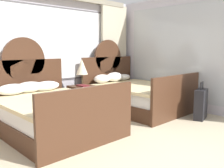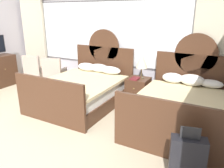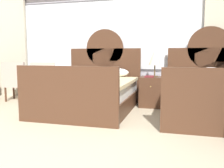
{
  "view_description": "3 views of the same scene",
  "coord_description": "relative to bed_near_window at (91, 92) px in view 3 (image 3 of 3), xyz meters",
  "views": [
    {
      "loc": [
        -2.15,
        -1.41,
        1.46
      ],
      "look_at": [
        1.1,
        2.0,
        0.78
      ],
      "focal_mm": 39.8,
      "sensor_mm": 36.0,
      "label": 1
    },
    {
      "loc": [
        2.92,
        -1.54,
        2.09
      ],
      "look_at": [
        1.12,
        1.78,
        0.85
      ],
      "focal_mm": 35.17,
      "sensor_mm": 36.0,
      "label": 2
    },
    {
      "loc": [
        1.66,
        -2.12,
        1.09
      ],
      "look_at": [
        0.53,
        2.08,
        0.57
      ],
      "focal_mm": 39.31,
      "sensor_mm": 36.0,
      "label": 3
    }
  ],
  "objects": [
    {
      "name": "ground_plane",
      "position": [
        0.0,
        -2.42,
        -0.36
      ],
      "size": [
        24.0,
        24.0,
        0.0
      ],
      "primitive_type": "plane",
      "color": "#BCAD8E"
    },
    {
      "name": "wall_back_window",
      "position": [
        0.0,
        1.18,
        1.06
      ],
      "size": [
        6.35,
        0.22,
        2.7
      ],
      "color": "silver",
      "rests_on": "ground_plane"
    },
    {
      "name": "bed_near_window",
      "position": [
        0.0,
        0.0,
        0.0
      ],
      "size": [
        1.69,
        2.15,
        1.68
      ],
      "color": "#472B1C",
      "rests_on": "ground_plane"
    },
    {
      "name": "bed_near_mirror",
      "position": [
        2.29,
        -0.0,
        -0.0
      ],
      "size": [
        1.69,
        2.15,
        1.68
      ],
      "color": "#472B1C",
      "rests_on": "ground_plane"
    },
    {
      "name": "nightstand_between_beds",
      "position": [
        1.14,
        0.61,
        -0.04
      ],
      "size": [
        0.49,
        0.51,
        0.63
      ],
      "color": "#472B1C",
      "rests_on": "ground_plane"
    },
    {
      "name": "table_lamp_on_nightstand",
      "position": [
        1.19,
        0.66,
        0.69
      ],
      "size": [
        0.27,
        0.27,
        0.6
      ],
      "color": "brown",
      "rests_on": "nightstand_between_beds"
    },
    {
      "name": "book_on_nightstand",
      "position": [
        1.1,
        0.51,
        0.29
      ],
      "size": [
        0.18,
        0.26,
        0.03
      ],
      "color": "maroon",
      "rests_on": "nightstand_between_beds"
    },
    {
      "name": "armchair_by_window_left",
      "position": [
        -1.29,
        0.44,
        0.14
      ],
      "size": [
        0.66,
        0.66,
        0.92
      ],
      "color": "#B29E8E",
      "rests_on": "ground_plane"
    },
    {
      "name": "armchair_by_window_centre",
      "position": [
        -2.03,
        0.44,
        0.14
      ],
      "size": [
        0.62,
        0.62,
        0.92
      ],
      "color": "#B29E8E",
      "rests_on": "ground_plane"
    }
  ]
}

